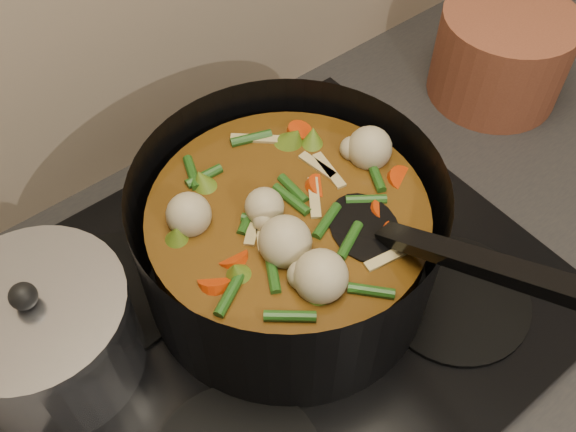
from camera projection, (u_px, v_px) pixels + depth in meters
stovetop at (282, 301)px, 0.78m from camera, size 0.62×0.54×0.03m
stockpot at (289, 238)px, 0.73m from camera, size 0.38×0.47×0.25m
saucepan at (47, 334)px, 0.67m from camera, size 0.19×0.19×0.16m
terracotta_crock at (501, 55)px, 0.97m from camera, size 0.25×0.25×0.14m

